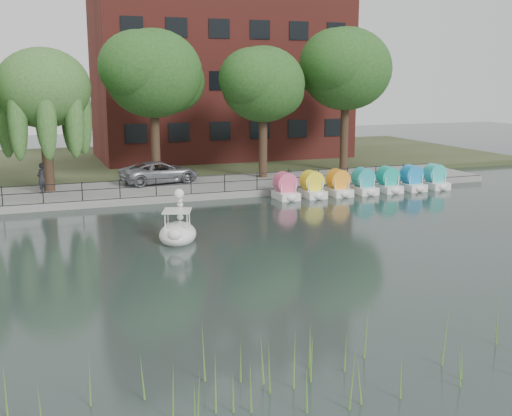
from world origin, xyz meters
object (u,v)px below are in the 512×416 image
minivan (160,171)px  swan_boat (178,230)px  pedestrian (41,176)px  bicycle (284,176)px

minivan → swan_boat: 12.98m
pedestrian → minivan: bearing=143.1°
minivan → swan_boat: swan_boat is taller
pedestrian → swan_boat: size_ratio=0.69×
bicycle → swan_boat: size_ratio=0.60×
minivan → pedestrian: (-7.02, -1.13, 0.21)m
swan_boat → minivan: bearing=100.9°
bicycle → swan_boat: 13.18m
pedestrian → swan_boat: pedestrian is taller
minivan → bicycle: minivan is taller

